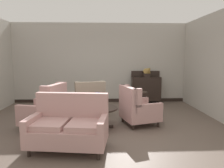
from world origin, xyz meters
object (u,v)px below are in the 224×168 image
Objects in this scene: sideboard at (146,88)px; gramophone at (148,71)px; coffee_table at (99,111)px; porcelain_vase at (98,101)px; armchair_far_left at (137,108)px; armchair_beside_settee at (47,110)px; side_table at (139,102)px; settee at (69,127)px; armchair_foreground_right at (89,102)px.

gramophone is at bearing -62.06° from sideboard.
porcelain_vase is (-0.02, -0.06, 0.24)m from coffee_table.
porcelain_vase is 0.36× the size of armchair_far_left.
coffee_table is 0.25m from porcelain_vase.
coffee_table is at bearing 102.73° from armchair_beside_settee.
porcelain_vase is 1.56m from side_table.
settee is 2.02m from armchair_far_left.
settee is at bearing -129.18° from side_table.
armchair_beside_settee reaches higher than side_table.
settee is 2.08× the size of side_table.
armchair_foreground_right is 2.33× the size of gramophone.
settee is (-0.51, -1.07, -0.25)m from porcelain_vase.
gramophone reaches higher than side_table.
porcelain_vase is at bearing 91.90° from armchair_foreground_right.
armchair_beside_settee is 1.51× the size of side_table.
settee is 1.38m from armchair_beside_settee.
armchair_foreground_right reaches higher than porcelain_vase.
armchair_far_left is at bearing -108.20° from gramophone.
gramophone is at bearing -34.47° from armchair_far_left.
settee is 4.44m from gramophone.
porcelain_vase is 1.25m from armchair_beside_settee.
settee is 3.24× the size of gramophone.
armchair_far_left is 1.45m from armchair_foreground_right.
side_table is at bearing 125.43° from armchair_beside_settee.
armchair_beside_settee is 0.92× the size of sideboard.
side_table is (0.19, 0.72, 0.01)m from armchair_far_left.
armchair_beside_settee is at bearing -138.26° from sideboard.
armchair_beside_settee reaches higher than porcelain_vase.
armchair_far_left reaches higher than porcelain_vase.
settee is at bearing -115.22° from coffee_table.
porcelain_vase is 1.21m from settee.
coffee_table is 1.97× the size of gramophone.
side_table is 1.56× the size of gramophone.
armchair_beside_settee is 4.01m from gramophone.
armchair_far_left is (2.22, 0.17, -0.02)m from armchair_beside_settee.
armchair_beside_settee is 1.31m from armchair_foreground_right.
armchair_foreground_right is (0.96, 0.89, -0.01)m from armchair_beside_settee.
armchair_beside_settee is 3.96m from sideboard.
sideboard reaches higher than settee.
settee reaches higher than side_table.
sideboard is (2.96, 2.64, 0.11)m from armchair_beside_settee.
armchair_foreground_right is (-0.27, 1.00, -0.23)m from porcelain_vase.
settee is 2.67m from side_table.
settee is 1.39× the size of armchair_foreground_right.
side_table is 1.83m from sideboard.
armchair_far_left is 2.23× the size of gramophone.
armchair_far_left is at bearing 137.05° from armchair_foreground_right.
sideboard is (0.55, 1.75, 0.12)m from side_table.
armchair_foreground_right is at bearing 107.25° from coffee_table.
sideboard reaches higher than armchair_beside_settee.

